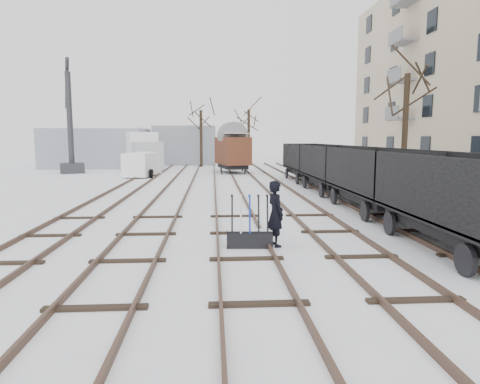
# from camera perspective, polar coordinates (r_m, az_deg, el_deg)

# --- Properties ---
(ground) EXTENTS (120.00, 120.00, 0.00)m
(ground) POSITION_cam_1_polar(r_m,az_deg,el_deg) (11.07, 0.88, -9.04)
(ground) COLOR white
(ground) RESTS_ON ground
(tracks) EXTENTS (13.90, 52.00, 0.16)m
(tracks) POSITION_cam_1_polar(r_m,az_deg,el_deg) (24.47, -1.65, 0.15)
(tracks) COLOR black
(tracks) RESTS_ON ground
(shed_left) EXTENTS (10.00, 8.00, 4.10)m
(shed_left) POSITION_cam_1_polar(r_m,az_deg,el_deg) (48.16, -18.37, 5.65)
(shed_left) COLOR gray
(shed_left) RESTS_ON ground
(shed_right) EXTENTS (7.00, 6.00, 4.50)m
(shed_right) POSITION_cam_1_polar(r_m,az_deg,el_deg) (50.70, -7.27, 6.25)
(shed_right) COLOR gray
(shed_right) RESTS_ON ground
(ground_frame) EXTENTS (1.32, 0.50, 1.49)m
(ground_frame) POSITION_cam_1_polar(r_m,az_deg,el_deg) (12.24, 1.30, -6.08)
(ground_frame) COLOR black
(ground_frame) RESTS_ON ground
(worker) EXTENTS (0.64, 0.80, 1.90)m
(worker) POSITION_cam_1_polar(r_m,az_deg,el_deg) (12.29, 4.76, -2.88)
(worker) COLOR black
(worker) RESTS_ON ground
(freight_wagon_a) EXTENTS (2.59, 6.48, 2.65)m
(freight_wagon_a) POSITION_cam_1_polar(r_m,az_deg,el_deg) (13.18, 27.73, -2.73)
(freight_wagon_a) COLOR black
(freight_wagon_a) RESTS_ON ground
(freight_wagon_b) EXTENTS (2.59, 6.48, 2.65)m
(freight_wagon_b) POSITION_cam_1_polar(r_m,az_deg,el_deg) (18.87, 17.63, 0.55)
(freight_wagon_b) COLOR black
(freight_wagon_b) RESTS_ON ground
(freight_wagon_c) EXTENTS (2.59, 6.48, 2.65)m
(freight_wagon_c) POSITION_cam_1_polar(r_m,az_deg,el_deg) (24.91, 12.31, 2.28)
(freight_wagon_c) COLOR black
(freight_wagon_c) RESTS_ON ground
(freight_wagon_d) EXTENTS (2.59, 6.48, 2.65)m
(freight_wagon_d) POSITION_cam_1_polar(r_m,az_deg,el_deg) (31.10, 9.08, 3.32)
(freight_wagon_d) COLOR black
(freight_wagon_d) RESTS_ON ground
(box_van_wagon) EXTENTS (3.35, 4.97, 3.47)m
(box_van_wagon) POSITION_cam_1_polar(r_m,az_deg,el_deg) (37.85, -1.02, 5.64)
(box_van_wagon) COLOR black
(box_van_wagon) RESTS_ON ground
(lorry) EXTENTS (4.44, 8.34, 3.62)m
(lorry) POSITION_cam_1_polar(r_m,az_deg,el_deg) (43.11, -13.13, 5.44)
(lorry) COLOR black
(lorry) RESTS_ON ground
(panel_van) EXTENTS (2.57, 4.58, 1.91)m
(panel_van) POSITION_cam_1_polar(r_m,az_deg,el_deg) (35.16, -12.88, 3.65)
(panel_van) COLOR white
(panel_van) RESTS_ON ground
(crane) EXTENTS (2.52, 5.87, 9.84)m
(crane) POSITION_cam_1_polar(r_m,az_deg,el_deg) (40.60, -21.51, 6.05)
(crane) COLOR #2B2C30
(crane) RESTS_ON ground
(tree_near) EXTENTS (0.30, 0.30, 6.41)m
(tree_near) POSITION_cam_1_polar(r_m,az_deg,el_deg) (24.39, 21.10, 7.02)
(tree_near) COLOR black
(tree_near) RESTS_ON ground
(tree_far_left) EXTENTS (0.30, 0.30, 5.97)m
(tree_far_left) POSITION_cam_1_polar(r_m,az_deg,el_deg) (45.85, -5.21, 7.09)
(tree_far_left) COLOR black
(tree_far_left) RESTS_ON ground
(tree_far_right) EXTENTS (0.30, 0.30, 6.19)m
(tree_far_right) POSITION_cam_1_polar(r_m,az_deg,el_deg) (48.28, 1.16, 7.27)
(tree_far_right) COLOR black
(tree_far_right) RESTS_ON ground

